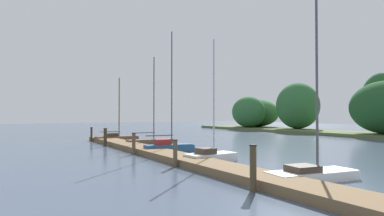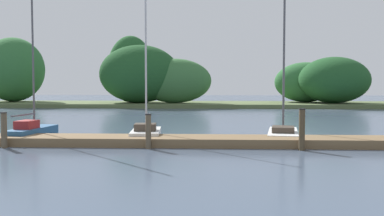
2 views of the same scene
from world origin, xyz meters
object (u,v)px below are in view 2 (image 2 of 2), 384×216
(sailboat_3, at_px, (146,132))
(mooring_piling_3, at_px, (148,131))
(sailboat_4, at_px, (283,131))
(sailboat_2, at_px, (33,130))
(mooring_piling_4, at_px, (302,129))
(mooring_piling_2, at_px, (4,130))

(sailboat_3, height_order, mooring_piling_3, sailboat_3)
(sailboat_4, bearing_deg, sailboat_2, 102.48)
(sailboat_4, xyz_separation_m, mooring_piling_4, (0.20, -3.33, 0.45))
(sailboat_3, xyz_separation_m, mooring_piling_3, (0.47, -2.51, 0.33))
(sailboat_4, relative_size, mooring_piling_4, 4.93)
(mooring_piling_3, relative_size, mooring_piling_4, 0.86)
(mooring_piling_4, bearing_deg, mooring_piling_2, 179.73)
(sailboat_2, distance_m, mooring_piling_2, 2.54)
(sailboat_2, height_order, sailboat_4, sailboat_2)
(mooring_piling_2, bearing_deg, mooring_piling_3, 0.53)
(sailboat_4, relative_size, mooring_piling_2, 5.56)
(sailboat_2, xyz_separation_m, mooring_piling_2, (-0.10, -2.52, 0.27))
(sailboat_3, xyz_separation_m, mooring_piling_2, (-5.16, -2.56, 0.35))
(sailboat_3, bearing_deg, sailboat_4, -87.87)
(sailboat_2, bearing_deg, mooring_piling_2, -175.52)
(sailboat_2, height_order, sailboat_3, sailboat_2)
(sailboat_2, xyz_separation_m, sailboat_4, (11.13, 0.75, -0.09))
(mooring_piling_2, height_order, mooring_piling_4, mooring_piling_4)
(sailboat_3, distance_m, mooring_piling_2, 5.77)
(sailboat_4, bearing_deg, mooring_piling_3, 128.51)
(sailboat_3, bearing_deg, mooring_piling_4, -117.21)
(sailboat_2, height_order, mooring_piling_3, sailboat_2)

